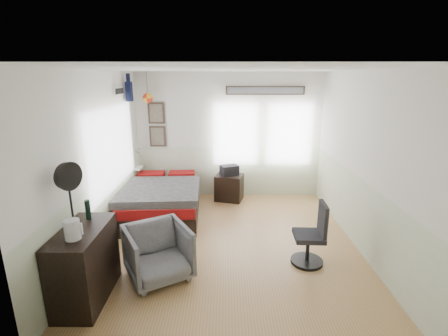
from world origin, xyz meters
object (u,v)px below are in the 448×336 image
at_px(bed, 162,200).
at_px(task_chair, 312,239).
at_px(armchair, 158,253).
at_px(nightstand, 229,187).
at_px(dresser, 85,264).

relative_size(bed, task_chair, 2.21).
distance_m(armchair, nightstand, 3.01).
bearing_deg(nightstand, bed, -133.32).
bearing_deg(bed, armchair, -83.65).
relative_size(dresser, armchair, 1.26).
relative_size(bed, nightstand, 3.64).
distance_m(bed, task_chair, 2.98).
relative_size(armchair, nightstand, 1.42).
bearing_deg(armchair, nightstand, 41.54).
xyz_separation_m(dresser, nightstand, (1.74, 3.27, -0.17)).
distance_m(bed, dresser, 2.50).
xyz_separation_m(nightstand, task_chair, (1.15, -2.50, 0.10)).
height_order(bed, armchair, armchair).
xyz_separation_m(bed, task_chair, (2.46, -1.69, 0.07)).
xyz_separation_m(bed, armchair, (0.34, -2.03, 0.05)).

